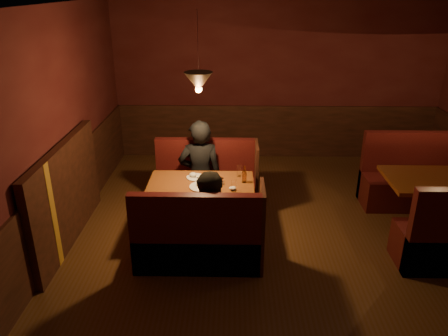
{
  "coord_description": "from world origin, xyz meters",
  "views": [
    {
      "loc": [
        -0.82,
        -4.51,
        3.1
      ],
      "look_at": [
        -0.93,
        0.59,
        0.95
      ],
      "focal_mm": 35.0,
      "sensor_mm": 36.0,
      "label": 1
    }
  ],
  "objects_px": {
    "diner_a": "(200,155)",
    "main_table": "(202,195)",
    "second_table": "(439,193)",
    "main_bench_far": "(207,186)",
    "second_bench_far": "(414,182)",
    "diner_b": "(213,207)",
    "main_bench_near": "(199,243)"
  },
  "relations": [
    {
      "from": "diner_a",
      "to": "main_table",
      "type": "bearing_deg",
      "value": 91.19
    },
    {
      "from": "second_table",
      "to": "main_bench_far",
      "type": "bearing_deg",
      "value": 167.68
    },
    {
      "from": "second_table",
      "to": "second_bench_far",
      "type": "xyz_separation_m",
      "value": [
        0.03,
        0.83,
        -0.23
      ]
    },
    {
      "from": "main_table",
      "to": "diner_b",
      "type": "distance_m",
      "value": 0.73
    },
    {
      "from": "second_table",
      "to": "second_bench_far",
      "type": "height_order",
      "value": "second_bench_far"
    },
    {
      "from": "main_bench_near",
      "to": "diner_a",
      "type": "distance_m",
      "value": 1.57
    },
    {
      "from": "second_bench_far",
      "to": "diner_b",
      "type": "relative_size",
      "value": 1.02
    },
    {
      "from": "main_bench_far",
      "to": "main_table",
      "type": "bearing_deg",
      "value": -91.24
    },
    {
      "from": "main_bench_near",
      "to": "second_bench_far",
      "type": "distance_m",
      "value": 3.56
    },
    {
      "from": "main_bench_near",
      "to": "second_bench_far",
      "type": "bearing_deg",
      "value": 28.7
    },
    {
      "from": "main_table",
      "to": "second_bench_far",
      "type": "xyz_separation_m",
      "value": [
        3.14,
        0.93,
        -0.21
      ]
    },
    {
      "from": "main_table",
      "to": "diner_b",
      "type": "xyz_separation_m",
      "value": [
        0.18,
        -0.68,
        0.19
      ]
    },
    {
      "from": "main_table",
      "to": "diner_a",
      "type": "xyz_separation_m",
      "value": [
        -0.07,
        0.69,
        0.3
      ]
    },
    {
      "from": "main_bench_near",
      "to": "second_bench_far",
      "type": "relative_size",
      "value": 0.98
    },
    {
      "from": "main_bench_near",
      "to": "diner_b",
      "type": "relative_size",
      "value": 0.99
    },
    {
      "from": "second_bench_far",
      "to": "main_bench_near",
      "type": "bearing_deg",
      "value": -151.3
    },
    {
      "from": "diner_b",
      "to": "diner_a",
      "type": "bearing_deg",
      "value": 99.77
    },
    {
      "from": "main_bench_near",
      "to": "second_table",
      "type": "relative_size",
      "value": 1.08
    },
    {
      "from": "diner_b",
      "to": "second_table",
      "type": "bearing_deg",
      "value": 14.3
    },
    {
      "from": "second_table",
      "to": "diner_b",
      "type": "bearing_deg",
      "value": -165.02
    },
    {
      "from": "second_bench_far",
      "to": "diner_a",
      "type": "xyz_separation_m",
      "value": [
        -3.21,
        -0.24,
        0.51
      ]
    },
    {
      "from": "main_bench_far",
      "to": "second_table",
      "type": "distance_m",
      "value": 3.17
    },
    {
      "from": "main_bench_near",
      "to": "second_table",
      "type": "bearing_deg",
      "value": 15.85
    },
    {
      "from": "second_bench_far",
      "to": "diner_b",
      "type": "height_order",
      "value": "diner_b"
    },
    {
      "from": "second_table",
      "to": "diner_a",
      "type": "height_order",
      "value": "diner_a"
    },
    {
      "from": "diner_a",
      "to": "diner_b",
      "type": "height_order",
      "value": "diner_a"
    },
    {
      "from": "main_bench_far",
      "to": "main_bench_near",
      "type": "xyz_separation_m",
      "value": [
        0.0,
        -1.55,
        0.0
      ]
    },
    {
      "from": "main_table",
      "to": "second_bench_far",
      "type": "height_order",
      "value": "second_bench_far"
    },
    {
      "from": "diner_a",
      "to": "diner_b",
      "type": "xyz_separation_m",
      "value": [
        0.25,
        -1.38,
        -0.1
      ]
    },
    {
      "from": "main_bench_near",
      "to": "diner_b",
      "type": "xyz_separation_m",
      "value": [
        0.16,
        0.09,
        0.43
      ]
    },
    {
      "from": "main_table",
      "to": "second_table",
      "type": "distance_m",
      "value": 3.11
    },
    {
      "from": "second_table",
      "to": "diner_a",
      "type": "relative_size",
      "value": 0.81
    }
  ]
}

